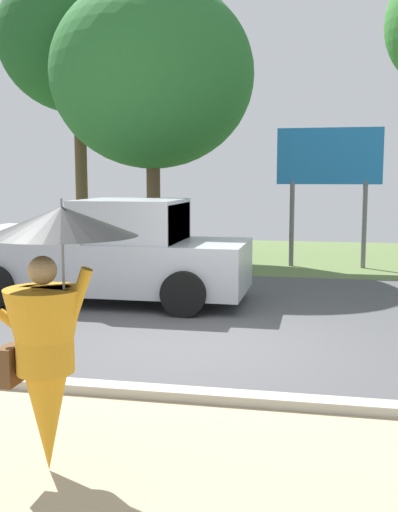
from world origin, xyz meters
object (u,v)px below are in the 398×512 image
(monk_pedestrian, at_px, (50,327))
(tree_left_far, at_px, (78,41))
(pickup_truck, at_px, (108,254))
(tree_right_mid, at_px, (152,76))
(roadside_billboard, at_px, (329,166))

(monk_pedestrian, distance_m, tree_left_far, 14.98)
(pickup_truck, bearing_deg, tree_left_far, 121.47)
(monk_pedestrian, distance_m, tree_right_mid, 12.09)
(tree_left_far, distance_m, tree_right_mid, 3.60)
(monk_pedestrian, bearing_deg, pickup_truck, 108.01)
(pickup_truck, height_order, tree_left_far, tree_left_far)
(monk_pedestrian, xyz_separation_m, tree_left_far, (-5.10, 13.14, 5.06))
(monk_pedestrian, height_order, pickup_truck, monk_pedestrian)
(roadside_billboard, bearing_deg, monk_pedestrian, -100.59)
(tree_left_far, bearing_deg, monk_pedestrian, -68.79)
(tree_right_mid, bearing_deg, pickup_truck, -84.37)
(monk_pedestrian, relative_size, pickup_truck, 0.41)
(roadside_billboard, height_order, tree_left_far, tree_left_far)
(pickup_truck, distance_m, tree_right_mid, 6.31)
(roadside_billboard, distance_m, tree_right_mid, 5.06)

